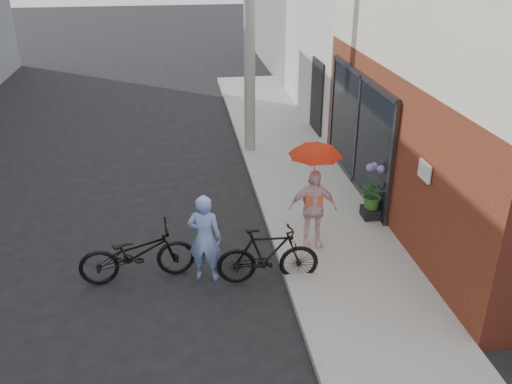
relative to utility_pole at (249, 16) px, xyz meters
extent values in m
plane|color=black|center=(-1.10, -6.00, -3.50)|extent=(80.00, 80.00, 0.00)
cube|color=gray|center=(1.00, -4.00, -3.44)|extent=(2.20, 24.00, 0.12)
cube|color=#9E9E99|center=(-0.16, -4.00, -3.44)|extent=(0.12, 24.00, 0.12)
cube|color=black|center=(2.06, -2.50, -2.14)|extent=(0.06, 3.80, 2.40)
cube|color=white|center=(2.06, -5.80, -1.68)|extent=(0.04, 0.40, 0.30)
cylinder|color=#9E9E99|center=(0.00, 0.00, 0.00)|extent=(0.28, 0.28, 7.00)
imported|color=#7F98E2|center=(-1.51, -5.64, -2.72)|extent=(0.65, 0.51, 1.56)
imported|color=black|center=(-2.63, -5.48, -3.00)|extent=(1.97, 0.86, 1.00)
imported|color=black|center=(-0.50, -5.88, -2.99)|extent=(1.71, 0.56, 1.02)
imported|color=white|center=(0.45, -5.00, -2.64)|extent=(0.89, 0.43, 1.47)
imported|color=red|center=(0.45, -5.00, -1.52)|extent=(0.89, 0.89, 0.78)
cube|color=black|center=(1.90, -4.15, -3.28)|extent=(0.40, 0.40, 0.20)
imported|color=#346E2C|center=(1.90, -4.15, -2.87)|extent=(0.55, 0.48, 0.62)
camera|label=1|loc=(-1.79, -13.33, 1.77)|focal=38.00mm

